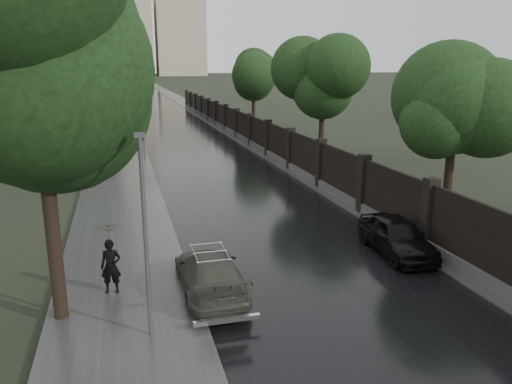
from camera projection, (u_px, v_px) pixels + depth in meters
name	position (u px, v px, depth m)	size (l,w,h in m)	color
ground	(379.00, 340.00, 12.22)	(800.00, 800.00, 0.00)	black
road	(133.00, 82.00, 189.81)	(8.00, 420.00, 0.02)	black
sidewalk_left	(117.00, 82.00, 188.26)	(4.00, 420.00, 0.16)	#2D2D2D
verge_right	(148.00, 82.00, 191.20)	(3.00, 420.00, 0.08)	#2D2D2D
fence_right	(245.00, 131.00, 43.06)	(0.45, 75.72, 2.70)	#383533
tree_left_near	(35.00, 71.00, 11.49)	(5.44, 5.44, 9.16)	black
tree_left_far	(86.00, 83.00, 36.92)	(4.25, 4.25, 7.39)	black
tree_right_a	(455.00, 105.00, 20.38)	(4.08, 4.08, 7.01)	black
tree_right_b	(323.00, 89.00, 33.46)	(4.08, 4.08, 7.01)	black
tree_right_c	(254.00, 81.00, 50.29)	(4.08, 4.08, 7.01)	black
lamp_post	(145.00, 237.00, 11.58)	(0.25, 0.12, 5.11)	#59595E
traffic_light	(143.00, 128.00, 33.89)	(0.16, 0.32, 4.00)	#59595E
stalinist_tower	(123.00, 7.00, 283.11)	(92.00, 30.00, 159.00)	tan
volga_sedan	(210.00, 273.00, 14.58)	(1.74, 4.28, 1.24)	#3C4134
car_right_near	(397.00, 236.00, 17.64)	(1.59, 3.94, 1.34)	black
pedestrian_umbrella	(109.00, 238.00, 14.03)	(1.05, 1.07, 2.49)	black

